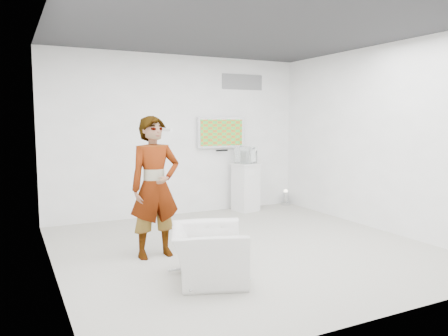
# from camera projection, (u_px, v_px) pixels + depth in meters

# --- Properties ---
(room) EXTENTS (5.01, 5.01, 3.00)m
(room) POSITION_uv_depth(u_px,v_px,m) (244.00, 142.00, 6.02)
(room) COLOR #AFABA0
(room) RESTS_ON ground
(tv) EXTENTS (1.00, 0.08, 0.60)m
(tv) POSITION_uv_depth(u_px,v_px,m) (221.00, 133.00, 8.57)
(tv) COLOR silver
(tv) RESTS_ON room
(logo_decal) EXTENTS (0.90, 0.02, 0.30)m
(logo_decal) POSITION_uv_depth(u_px,v_px,m) (242.00, 82.00, 8.71)
(logo_decal) COLOR slate
(logo_decal) RESTS_ON room
(person) EXTENTS (0.70, 0.49, 1.85)m
(person) POSITION_uv_depth(u_px,v_px,m) (155.00, 187.00, 5.69)
(person) COLOR silver
(person) RESTS_ON room
(armchair) EXTENTS (1.08, 1.15, 0.60)m
(armchair) POSITION_uv_depth(u_px,v_px,m) (208.00, 254.00, 4.91)
(armchair) COLOR silver
(armchair) RESTS_ON room
(pedestal) EXTENTS (0.54, 0.54, 0.95)m
(pedestal) POSITION_uv_depth(u_px,v_px,m) (246.00, 187.00, 8.63)
(pedestal) COLOR white
(pedestal) RESTS_ON room
(floor_uplight) EXTENTS (0.26, 0.26, 0.31)m
(floor_uplight) POSITION_uv_depth(u_px,v_px,m) (286.00, 198.00, 9.26)
(floor_uplight) COLOR silver
(floor_uplight) RESTS_ON room
(vitrine) EXTENTS (0.43, 0.43, 0.32)m
(vitrine) POSITION_uv_depth(u_px,v_px,m) (246.00, 155.00, 8.56)
(vitrine) COLOR white
(vitrine) RESTS_ON pedestal
(console) EXTENTS (0.06, 0.17, 0.24)m
(console) POSITION_uv_depth(u_px,v_px,m) (246.00, 157.00, 8.57)
(console) COLOR white
(console) RESTS_ON pedestal
(wii_remote) EXTENTS (0.10, 0.15, 0.04)m
(wii_remote) POSITION_uv_depth(u_px,v_px,m) (167.00, 130.00, 5.86)
(wii_remote) COLOR white
(wii_remote) RESTS_ON person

